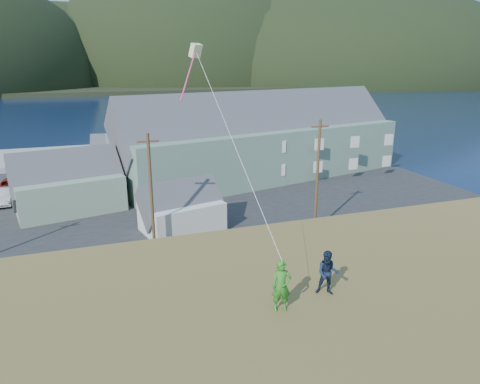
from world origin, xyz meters
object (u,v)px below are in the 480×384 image
(shed_palegreen_far, at_px, (132,157))
(lodge, at_px, (264,138))
(kite_flyer_navy, at_px, (328,273))
(shed_palegreen_near, at_px, (68,184))
(wharf, at_px, (86,156))
(kite_flyer_green, at_px, (281,286))
(shed_white, at_px, (182,208))

(shed_palegreen_far, bearing_deg, lodge, -11.17)
(kite_flyer_navy, bearing_deg, shed_palegreen_far, 121.08)
(shed_palegreen_near, xyz_separation_m, shed_palegreen_far, (7.32, 11.90, -0.21))
(wharf, relative_size, kite_flyer_navy, 17.57)
(shed_palegreen_far, height_order, kite_flyer_navy, kite_flyer_navy)
(lodge, bearing_deg, kite_flyer_green, -124.43)
(shed_white, bearing_deg, kite_flyer_navy, -103.44)
(wharf, relative_size, shed_white, 3.30)
(shed_palegreen_far, bearing_deg, shed_white, -75.69)
(shed_palegreen_near, relative_size, shed_palegreen_far, 1.06)
(shed_palegreen_far, height_order, kite_flyer_green, kite_flyer_green)
(shed_palegreen_near, relative_size, kite_flyer_green, 7.03)
(lodge, height_order, kite_flyer_green, lodge)
(shed_palegreen_far, xyz_separation_m, kite_flyer_navy, (2.30, -45.35, 5.34))
(kite_flyer_green, bearing_deg, kite_flyer_navy, 25.09)
(shed_palegreen_near, bearing_deg, shed_white, -56.17)
(shed_white, height_order, kite_flyer_green, kite_flyer_green)
(shed_white, bearing_deg, lodge, 34.27)
(kite_flyer_navy, bearing_deg, shed_white, 118.33)
(lodge, xyz_separation_m, kite_flyer_navy, (-13.83, -39.67, 2.85))
(kite_flyer_navy, bearing_deg, lodge, 98.96)
(shed_white, bearing_deg, shed_palegreen_near, 122.67)
(kite_flyer_navy, bearing_deg, shed_palegreen_near, 134.22)
(shed_white, xyz_separation_m, kite_flyer_navy, (0.07, -24.31, 5.79))
(wharf, bearing_deg, kite_flyer_navy, -82.01)
(kite_flyer_green, height_order, kite_flyer_navy, kite_flyer_green)
(wharf, height_order, shed_palegreen_near, shed_palegreen_near)
(shed_white, height_order, kite_flyer_navy, kite_flyer_navy)
(shed_palegreen_near, distance_m, kite_flyer_green, 35.13)
(wharf, bearing_deg, shed_palegreen_far, -66.20)
(wharf, xyz_separation_m, kite_flyer_navy, (8.27, -58.87, 7.49))
(kite_flyer_navy, bearing_deg, kite_flyer_green, -139.29)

